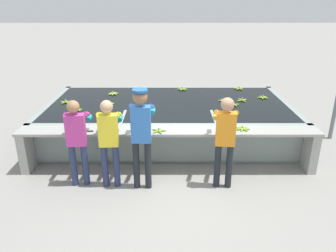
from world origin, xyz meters
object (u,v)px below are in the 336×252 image
at_px(worker_1, 108,136).
at_px(banana_bunch_floating_7, 113,94).
at_px(banana_bunch_floating_1, 76,110).
at_px(banana_bunch_floating_3, 182,89).
at_px(worker_0, 76,136).
at_px(banana_bunch_floating_4, 262,97).
at_px(banana_bunch_floating_2, 242,100).
at_px(banana_bunch_floating_5, 224,100).
at_px(banana_bunch_floating_6, 233,105).
at_px(worker_2, 141,129).
at_px(worker_3, 225,135).
at_px(knife_0, 94,131).
at_px(banana_bunch_ledge_0, 158,131).
at_px(banana_bunch_ledge_1, 242,129).
at_px(banana_bunch_floating_8, 238,89).
at_px(banana_bunch_floating_10, 109,104).
at_px(banana_bunch_floating_0, 65,102).
at_px(banana_bunch_floating_9, 138,95).

distance_m(worker_1, banana_bunch_floating_7, 2.95).
bearing_deg(banana_bunch_floating_1, banana_bunch_floating_3, 36.11).
distance_m(worker_0, banana_bunch_floating_4, 4.61).
relative_size(banana_bunch_floating_2, banana_bunch_floating_3, 0.95).
bearing_deg(banana_bunch_floating_5, banana_bunch_floating_6, -62.46).
height_order(banana_bunch_floating_1, banana_bunch_floating_7, same).
distance_m(worker_2, worker_3, 1.40).
relative_size(worker_0, worker_3, 0.96).
xyz_separation_m(worker_2, knife_0, (-0.90, 0.51, -0.25)).
xyz_separation_m(worker_2, banana_bunch_floating_6, (1.92, 2.08, -0.24)).
distance_m(worker_1, banana_bunch_ledge_0, 0.94).
xyz_separation_m(worker_2, banana_bunch_floating_7, (-0.94, 2.98, -0.24)).
bearing_deg(banana_bunch_floating_6, worker_2, -132.84).
distance_m(worker_1, knife_0, 0.57).
relative_size(banana_bunch_floating_4, banana_bunch_ledge_1, 0.99).
xyz_separation_m(banana_bunch_floating_1, banana_bunch_floating_2, (3.73, 0.73, 0.00)).
height_order(banana_bunch_ledge_0, knife_0, banana_bunch_ledge_0).
bearing_deg(banana_bunch_ledge_0, banana_bunch_ledge_1, 3.76).
distance_m(worker_3, banana_bunch_floating_1, 3.38).
bearing_deg(banana_bunch_floating_4, worker_0, -146.47).
height_order(worker_1, banana_bunch_floating_3, worker_1).
xyz_separation_m(banana_bunch_floating_8, banana_bunch_floating_10, (-3.21, -1.38, 0.00)).
distance_m(banana_bunch_floating_2, banana_bunch_floating_4, 0.59).
height_order(worker_1, banana_bunch_floating_0, worker_1).
xyz_separation_m(banana_bunch_floating_6, banana_bunch_floating_9, (-2.22, 0.79, 0.00)).
bearing_deg(worker_2, worker_1, 173.71).
xyz_separation_m(banana_bunch_floating_0, banana_bunch_ledge_1, (3.75, -1.67, 0.00)).
xyz_separation_m(worker_1, knife_0, (-0.35, 0.45, -0.09)).
xyz_separation_m(banana_bunch_floating_1, banana_bunch_floating_9, (1.24, 1.17, 0.00)).
distance_m(worker_3, banana_bunch_floating_7, 3.77).
distance_m(banana_bunch_floating_2, banana_bunch_floating_8, 1.06).
relative_size(banana_bunch_floating_0, banana_bunch_floating_3, 0.97).
relative_size(banana_bunch_floating_3, banana_bunch_floating_7, 1.00).
bearing_deg(banana_bunch_floating_2, banana_bunch_ledge_1, -101.69).
height_order(banana_bunch_floating_4, banana_bunch_ledge_1, banana_bunch_ledge_1).
xyz_separation_m(worker_3, banana_bunch_floating_4, (1.34, 2.61, -0.12)).
xyz_separation_m(worker_2, banana_bunch_floating_4, (2.74, 2.64, -0.24)).
relative_size(worker_1, knife_0, 4.48).
xyz_separation_m(banana_bunch_floating_4, banana_bunch_ledge_1, (-0.93, -2.04, 0.00)).
height_order(banana_bunch_floating_4, banana_bunch_floating_5, same).
bearing_deg(knife_0, banana_bunch_floating_9, 75.74).
relative_size(worker_0, banana_bunch_floating_5, 5.62).
distance_m(banana_bunch_floating_0, banana_bunch_floating_1, 0.70).
bearing_deg(worker_2, banana_bunch_ledge_0, 61.58).
bearing_deg(banana_bunch_floating_2, banana_bunch_ledge_0, -134.93).
xyz_separation_m(worker_1, worker_3, (1.95, -0.03, 0.04)).
distance_m(banana_bunch_floating_4, banana_bunch_floating_7, 3.70).
distance_m(worker_1, banana_bunch_floating_0, 2.61).
relative_size(banana_bunch_floating_0, banana_bunch_ledge_1, 0.98).
distance_m(banana_bunch_floating_0, banana_bunch_floating_5, 3.70).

